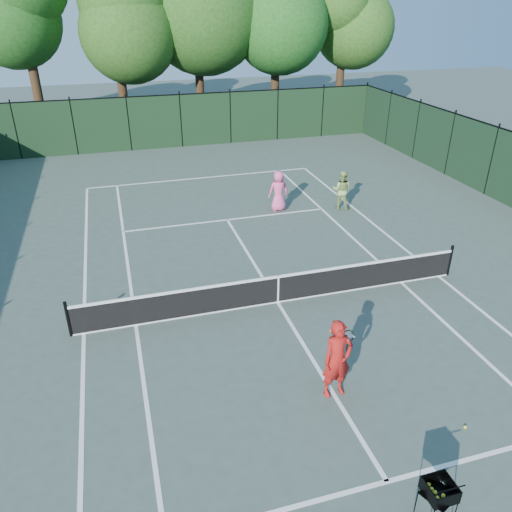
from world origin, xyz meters
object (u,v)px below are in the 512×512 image
object	(u,v)px
player_pink	(279,191)
loose_ball_near_cart	(465,427)
loose_ball_midcourt	(331,331)
player_green	(342,190)
coach	(337,359)
ball_hopper	(440,490)

from	to	relation	value
player_pink	loose_ball_near_cart	bearing A→B (deg)	88.19
loose_ball_midcourt	player_green	bearing A→B (deg)	63.62
coach	loose_ball_midcourt	xyz separation A→B (m)	(0.89, 2.17, -0.93)
player_pink	coach	bearing A→B (deg)	76.66
player_pink	ball_hopper	bearing A→B (deg)	80.74
ball_hopper	loose_ball_near_cart	size ratio (longest dim) A/B	13.53
ball_hopper	player_green	bearing A→B (deg)	48.59
player_green	loose_ball_midcourt	world-z (taller)	player_green
coach	loose_ball_near_cart	distance (m)	2.95
ball_hopper	loose_ball_midcourt	distance (m)	5.60
player_pink	loose_ball_midcourt	xyz separation A→B (m)	(-1.39, -8.60, -0.82)
player_pink	loose_ball_near_cart	xyz separation A→B (m)	(-0.09, -12.52, -0.82)
player_green	loose_ball_midcourt	xyz separation A→B (m)	(-3.99, -8.05, -0.79)
player_pink	loose_ball_midcourt	bearing A→B (deg)	79.43
coach	ball_hopper	distance (m)	3.37
coach	ball_hopper	size ratio (longest dim) A/B	2.09
player_green	ball_hopper	bearing A→B (deg)	104.00
coach	player_pink	size ratio (longest dim) A/B	1.12
loose_ball_midcourt	player_pink	bearing A→B (deg)	80.84
player_pink	player_green	size ratio (longest dim) A/B	1.03
player_pink	player_green	xyz separation A→B (m)	(2.60, -0.56, -0.03)
coach	loose_ball_midcourt	world-z (taller)	coach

